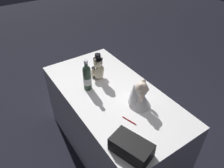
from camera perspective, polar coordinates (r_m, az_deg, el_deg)
name	(u,v)px	position (r m, az deg, el deg)	size (l,w,h in m)	color
ground_plane	(112,145)	(2.52, 0.00, -16.00)	(12.00, 12.00, 0.00)	black
reception_table	(112,122)	(2.22, 0.00, -10.03)	(1.52, 0.77, 0.77)	white
teddy_bear_groom	(98,69)	(2.08, -3.79, 4.06)	(0.13, 0.14, 0.28)	beige
teddy_bear_bride	(139,95)	(1.78, 7.21, -2.97)	(0.25, 0.22, 0.25)	white
champagne_bottle	(87,77)	(1.94, -6.66, 1.82)	(0.08, 0.08, 0.30)	#293F2D
signing_pen	(129,120)	(1.71, 4.48, -9.63)	(0.13, 0.05, 0.01)	maroon
gift_case_black	(131,147)	(1.48, 5.16, -16.50)	(0.31, 0.24, 0.11)	black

